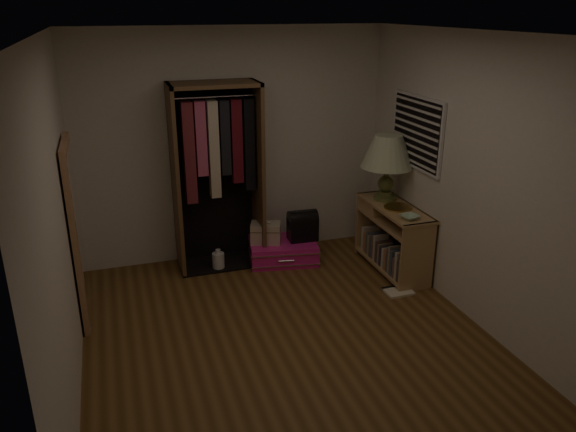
# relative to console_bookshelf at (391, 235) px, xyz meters

# --- Properties ---
(ground) EXTENTS (4.00, 4.00, 0.00)m
(ground) POSITION_rel_console_bookshelf_xyz_m (-1.54, -1.04, -0.39)
(ground) COLOR brown
(ground) RESTS_ON ground
(room_walls) EXTENTS (3.52, 4.02, 2.60)m
(room_walls) POSITION_rel_console_bookshelf_xyz_m (-1.46, -1.00, 1.11)
(room_walls) COLOR beige
(room_walls) RESTS_ON ground
(console_bookshelf) EXTENTS (0.42, 1.12, 0.75)m
(console_bookshelf) POSITION_rel_console_bookshelf_xyz_m (0.00, 0.00, 0.00)
(console_bookshelf) COLOR #A88151
(console_bookshelf) RESTS_ON ground
(open_wardrobe) EXTENTS (0.95, 0.50, 2.05)m
(open_wardrobe) POSITION_rel_console_bookshelf_xyz_m (-1.78, 0.73, 0.80)
(open_wardrobe) COLOR brown
(open_wardrobe) RESTS_ON ground
(floor_mirror) EXTENTS (0.06, 0.80, 1.70)m
(floor_mirror) POSITION_rel_console_bookshelf_xyz_m (-3.24, -0.04, 0.46)
(floor_mirror) COLOR #AE7B54
(floor_mirror) RESTS_ON ground
(pink_suitcase) EXTENTS (0.87, 0.69, 0.24)m
(pink_suitcase) POSITION_rel_console_bookshelf_xyz_m (-1.09, 0.56, -0.27)
(pink_suitcase) COLOR #DB1A80
(pink_suitcase) RESTS_ON ground
(train_case) EXTENTS (0.40, 0.34, 0.25)m
(train_case) POSITION_rel_console_bookshelf_xyz_m (-1.28, 0.59, -0.04)
(train_case) COLOR tan
(train_case) RESTS_ON pink_suitcase
(black_bag) EXTENTS (0.34, 0.23, 0.36)m
(black_bag) POSITION_rel_console_bookshelf_xyz_m (-0.85, 0.54, 0.03)
(black_bag) COLOR black
(black_bag) RESTS_ON pink_suitcase
(table_lamp) EXTENTS (0.65, 0.65, 0.73)m
(table_lamp) POSITION_rel_console_bookshelf_xyz_m (0.00, 0.21, 0.89)
(table_lamp) COLOR #50592B
(table_lamp) RESTS_ON console_bookshelf
(brass_tray) EXTENTS (0.33, 0.33, 0.02)m
(brass_tray) POSITION_rel_console_bookshelf_xyz_m (0.00, -0.10, 0.37)
(brass_tray) COLOR #AD8942
(brass_tray) RESTS_ON console_bookshelf
(ceramic_bowl) EXTENTS (0.21, 0.21, 0.04)m
(ceramic_bowl) POSITION_rel_console_bookshelf_xyz_m (-0.05, -0.43, 0.38)
(ceramic_bowl) COLOR #A9CBAB
(ceramic_bowl) RESTS_ON console_bookshelf
(white_jug) EXTENTS (0.15, 0.15, 0.24)m
(white_jug) POSITION_rel_console_bookshelf_xyz_m (-1.85, 0.56, -0.29)
(white_jug) COLOR silver
(white_jug) RESTS_ON ground
(floor_book) EXTENTS (0.29, 0.23, 0.03)m
(floor_book) POSITION_rel_console_bookshelf_xyz_m (-0.19, -0.55, -0.38)
(floor_book) COLOR #EEE5C8
(floor_book) RESTS_ON ground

